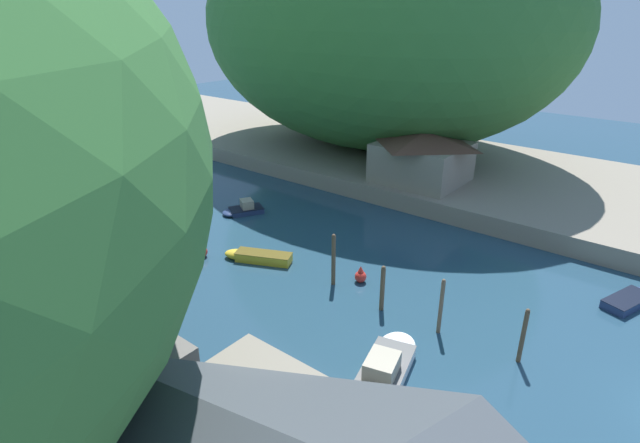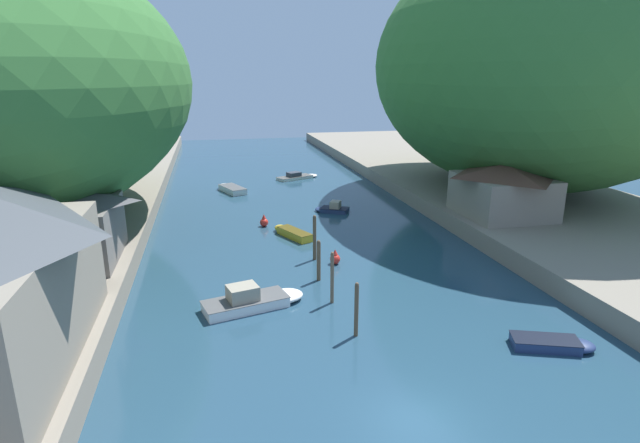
# 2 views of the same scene
# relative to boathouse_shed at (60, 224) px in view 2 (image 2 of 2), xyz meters

# --- Properties ---
(water_surface) EXTENTS (130.00, 130.00, 0.00)m
(water_surface) POSITION_rel_boathouse_shed_xyz_m (17.13, 11.87, -4.09)
(water_surface) COLOR #234256
(water_surface) RESTS_ON ground
(left_bank) EXTENTS (22.00, 120.00, 1.52)m
(left_bank) POSITION_rel_boathouse_shed_xyz_m (-6.82, 11.87, -3.33)
(left_bank) COLOR gray
(left_bank) RESTS_ON ground
(right_bank) EXTENTS (22.00, 120.00, 1.52)m
(right_bank) POSITION_rel_boathouse_shed_xyz_m (41.07, 11.87, -3.33)
(right_bank) COLOR gray
(right_bank) RESTS_ON ground
(hillside_right) EXTENTS (29.59, 41.42, 25.52)m
(hillside_right) POSITION_rel_boathouse_shed_xyz_m (42.17, 14.36, 10.19)
(hillside_right) COLOR #387033
(hillside_right) RESTS_ON right_bank
(boathouse_shed) EXTENTS (7.31, 7.92, 4.99)m
(boathouse_shed) POSITION_rel_boathouse_shed_xyz_m (0.00, 0.00, 0.00)
(boathouse_shed) COLOR slate
(boathouse_shed) RESTS_ON left_bank
(right_bank_cottage) EXTENTS (7.32, 7.88, 4.56)m
(right_bank_cottage) POSITION_rel_boathouse_shed_xyz_m (34.34, 4.08, -0.22)
(right_bank_cottage) COLOR gray
(right_bank_cottage) RESTS_ON right_bank
(boat_cabin_cruiser) EXTENTS (6.21, 4.17, 0.95)m
(boat_cabin_cruiser) POSITION_rel_boathouse_shed_xyz_m (21.08, 31.23, -3.80)
(boat_cabin_cruiser) COLOR silver
(boat_cabin_cruiser) RESTS_ON water_surface
(boat_open_rowboat) EXTENTS (4.28, 2.66, 0.53)m
(boat_open_rowboat) POSITION_rel_boathouse_shed_xyz_m (26.19, -14.34, -3.83)
(boat_open_rowboat) COLOR navy
(boat_open_rowboat) RESTS_ON water_surface
(boat_red_skiff) EXTENTS (3.04, 4.82, 0.65)m
(boat_red_skiff) POSITION_rel_boathouse_shed_xyz_m (16.09, 6.80, -3.77)
(boat_red_skiff) COLOR gold
(boat_red_skiff) RESTS_ON water_surface
(boat_far_upstream) EXTENTS (3.76, 3.07, 1.14)m
(boat_far_upstream) POSITION_rel_boathouse_shed_xyz_m (21.42, 13.74, -3.75)
(boat_far_upstream) COLOR navy
(boat_far_upstream) RESTS_ON water_surface
(boat_near_quay) EXTENTS (3.58, 5.69, 0.70)m
(boat_near_quay) POSITION_rel_boathouse_shed_xyz_m (11.82, 25.43, -3.74)
(boat_near_quay) COLOR white
(boat_near_quay) RESTS_ON water_surface
(boat_white_cruiser) EXTENTS (6.44, 3.42, 1.49)m
(boat_white_cruiser) POSITION_rel_boathouse_shed_xyz_m (11.81, -6.30, -3.64)
(boat_white_cruiser) COLOR white
(boat_white_cruiser) RESTS_ON water_surface
(mooring_post_nearest) EXTENTS (0.22, 0.22, 3.06)m
(mooring_post_nearest) POSITION_rel_boathouse_shed_xyz_m (16.71, -10.92, -2.55)
(mooring_post_nearest) COLOR brown
(mooring_post_nearest) RESTS_ON water_surface
(mooring_post_second) EXTENTS (0.22, 0.22, 3.28)m
(mooring_post_second) POSITION_rel_boathouse_shed_xyz_m (16.43, -6.74, -2.44)
(mooring_post_second) COLOR brown
(mooring_post_second) RESTS_ON water_surface
(mooring_post_middle) EXTENTS (0.27, 0.27, 2.85)m
(mooring_post_middle) POSITION_rel_boathouse_shed_xyz_m (16.38, -3.18, -2.66)
(mooring_post_middle) COLOR brown
(mooring_post_middle) RESTS_ON water_surface
(mooring_post_fourth) EXTENTS (0.26, 0.26, 3.47)m
(mooring_post_fourth) POSITION_rel_boathouse_shed_xyz_m (16.92, 0.73, -2.35)
(mooring_post_fourth) COLOR brown
(mooring_post_fourth) RESTS_ON water_surface
(channel_buoy_near) EXTENTS (0.75, 0.75, 1.13)m
(channel_buoy_near) POSITION_rel_boathouse_shed_xyz_m (18.20, -0.47, -3.65)
(channel_buoy_near) COLOR red
(channel_buoy_near) RESTS_ON water_surface
(channel_buoy_far) EXTENTS (0.77, 0.77, 1.15)m
(channel_buoy_far) POSITION_rel_boathouse_shed_xyz_m (14.17, 10.12, -3.64)
(channel_buoy_far) COLOR red
(channel_buoy_far) RESTS_ON water_surface
(person_on_quay) EXTENTS (0.28, 0.41, 1.69)m
(person_on_quay) POSITION_rel_boathouse_shed_xyz_m (3.30, -8.15, -1.59)
(person_on_quay) COLOR #282D3D
(person_on_quay) RESTS_ON left_bank
(person_by_boathouse) EXTENTS (0.26, 0.40, 1.69)m
(person_by_boathouse) POSITION_rel_boathouse_shed_xyz_m (3.04, -8.29, -1.59)
(person_by_boathouse) COLOR #282D3D
(person_by_boathouse) RESTS_ON left_bank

